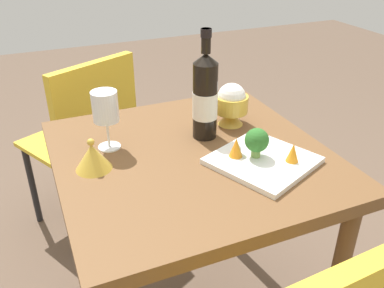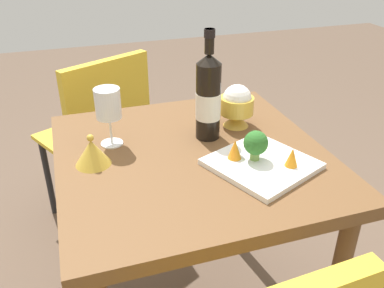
# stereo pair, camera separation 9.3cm
# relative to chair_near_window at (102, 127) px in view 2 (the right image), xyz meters

# --- Properties ---
(dining_table) EXTENTS (0.78, 0.78, 0.74)m
(dining_table) POSITION_rel_chair_near_window_xyz_m (0.20, -0.68, 0.10)
(dining_table) COLOR brown
(dining_table) RESTS_ON ground_plane
(chair_near_window) EXTENTS (0.54, 0.54, 0.85)m
(chair_near_window) POSITION_rel_chair_near_window_xyz_m (0.00, 0.00, 0.00)
(chair_near_window) COLOR gold
(chair_near_window) RESTS_ON ground_plane
(wine_bottle) EXTENTS (0.08, 0.08, 0.34)m
(wine_bottle) POSITION_rel_chair_near_window_xyz_m (0.28, -0.60, 0.34)
(wine_bottle) COLOR black
(wine_bottle) RESTS_ON dining_table
(wine_glass) EXTENTS (0.08, 0.08, 0.18)m
(wine_glass) POSITION_rel_chair_near_window_xyz_m (-0.02, -0.55, 0.34)
(wine_glass) COLOR white
(wine_glass) RESTS_ON dining_table
(rice_bowl) EXTENTS (0.11, 0.11, 0.14)m
(rice_bowl) POSITION_rel_chair_near_window_xyz_m (0.39, -0.55, 0.28)
(rice_bowl) COLOR gold
(rice_bowl) RESTS_ON dining_table
(rice_bowl_lid) EXTENTS (0.10, 0.10, 0.09)m
(rice_bowl_lid) POSITION_rel_chair_near_window_xyz_m (-0.08, -0.66, 0.25)
(rice_bowl_lid) COLOR gold
(rice_bowl_lid) RESTS_ON dining_table
(serving_plate) EXTENTS (0.33, 0.33, 0.02)m
(serving_plate) POSITION_rel_chair_near_window_xyz_m (0.36, -0.81, 0.22)
(serving_plate) COLOR white
(serving_plate) RESTS_ON dining_table
(broccoli_floret) EXTENTS (0.07, 0.07, 0.09)m
(broccoli_floret) POSITION_rel_chair_near_window_xyz_m (0.35, -0.80, 0.27)
(broccoli_floret) COLOR #729E4C
(broccoli_floret) RESTS_ON serving_plate
(carrot_garnish_left) EXTENTS (0.04, 0.04, 0.06)m
(carrot_garnish_left) POSITION_rel_chair_near_window_xyz_m (0.30, -0.77, 0.25)
(carrot_garnish_left) COLOR orange
(carrot_garnish_left) RESTS_ON serving_plate
(carrot_garnish_right) EXTENTS (0.04, 0.04, 0.05)m
(carrot_garnish_right) POSITION_rel_chair_near_window_xyz_m (0.43, -0.86, 0.25)
(carrot_garnish_right) COLOR orange
(carrot_garnish_right) RESTS_ON serving_plate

